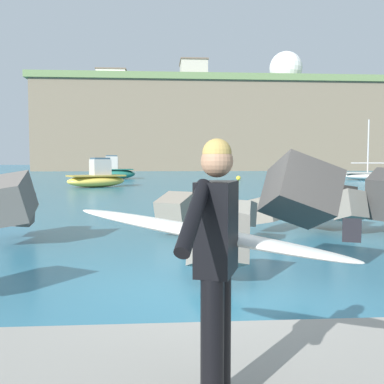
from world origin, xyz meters
TOP-DOWN VIEW (x-y plane):
  - ground_plane at (0.00, 0.00)m, footprint 400.00×400.00m
  - breakwater_jetty at (1.38, 2.80)m, footprint 31.94×8.28m
  - surfer_with_board at (-0.23, -3.24)m, footprint 2.09×1.46m
  - boat_near_left at (19.57, 34.96)m, footprint 5.41×3.81m
  - boat_near_centre at (-5.26, 39.67)m, footprint 4.17×2.19m
  - boat_near_right at (-5.07, 25.70)m, footprint 4.58×3.62m
  - mooring_buoy_middle at (6.83, 35.67)m, footprint 0.44×0.44m
  - headland_bluff at (12.85, 95.42)m, footprint 74.17×43.56m
  - radar_dome at (28.82, 97.52)m, footprint 7.63×7.63m
  - station_building_west at (-11.54, 97.80)m, footprint 6.85×5.55m
  - station_building_central at (6.67, 91.33)m, footprint 5.84×8.05m

SIDE VIEW (x-z plane):
  - ground_plane at x=0.00m, z-range 0.00..0.00m
  - mooring_buoy_middle at x=6.83m, z-range 0.00..0.44m
  - boat_near_left at x=19.57m, z-range -2.45..3.33m
  - boat_near_right at x=-5.07m, z-range -0.40..1.70m
  - boat_near_centre at x=-5.26m, z-range -0.45..1.97m
  - breakwater_jetty at x=1.38m, z-range -0.12..1.93m
  - surfer_with_board at x=-0.23m, z-range 0.39..2.16m
  - headland_bluff at x=12.85m, z-range 0.02..17.60m
  - station_building_west at x=-11.54m, z-range 17.60..22.53m
  - station_building_central at x=6.67m, z-range 17.60..23.28m
  - radar_dome at x=28.82m, z-range 18.09..27.79m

